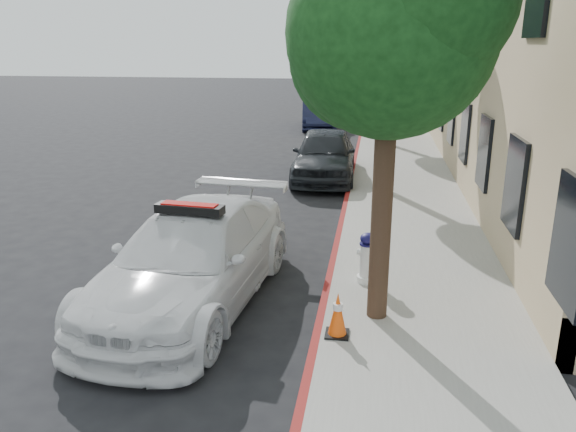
{
  "coord_description": "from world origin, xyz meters",
  "views": [
    {
      "loc": [
        2.77,
        -9.85,
        4.12
      ],
      "look_at": [
        1.19,
        0.14,
        1.0
      ],
      "focal_mm": 35.0,
      "sensor_mm": 36.0,
      "label": 1
    }
  ],
  "objects_px": {
    "fire_hydrant": "(367,258)",
    "traffic_cone": "(338,314)",
    "police_car": "(192,258)",
    "parked_car_far": "(319,113)",
    "parked_car_mid": "(324,155)"
  },
  "relations": [
    {
      "from": "police_car",
      "to": "traffic_cone",
      "type": "xyz_separation_m",
      "value": [
        2.44,
        -1.0,
        -0.31
      ]
    },
    {
      "from": "police_car",
      "to": "parked_car_mid",
      "type": "relative_size",
      "value": 1.19
    },
    {
      "from": "parked_car_mid",
      "to": "fire_hydrant",
      "type": "relative_size",
      "value": 5.22
    },
    {
      "from": "police_car",
      "to": "fire_hydrant",
      "type": "height_order",
      "value": "police_car"
    },
    {
      "from": "parked_car_far",
      "to": "traffic_cone",
      "type": "relative_size",
      "value": 7.15
    },
    {
      "from": "traffic_cone",
      "to": "fire_hydrant",
      "type": "bearing_deg",
      "value": 79.31
    },
    {
      "from": "police_car",
      "to": "parked_car_far",
      "type": "relative_size",
      "value": 1.2
    },
    {
      "from": "traffic_cone",
      "to": "police_car",
      "type": "bearing_deg",
      "value": 157.77
    },
    {
      "from": "parked_car_far",
      "to": "traffic_cone",
      "type": "height_order",
      "value": "parked_car_far"
    },
    {
      "from": "fire_hydrant",
      "to": "parked_car_far",
      "type": "bearing_deg",
      "value": 105.62
    },
    {
      "from": "police_car",
      "to": "parked_car_far",
      "type": "bearing_deg",
      "value": 95.53
    },
    {
      "from": "parked_car_mid",
      "to": "parked_car_far",
      "type": "distance_m",
      "value": 11.09
    },
    {
      "from": "police_car",
      "to": "traffic_cone",
      "type": "height_order",
      "value": "police_car"
    },
    {
      "from": "parked_car_far",
      "to": "parked_car_mid",
      "type": "bearing_deg",
      "value": -90.47
    },
    {
      "from": "fire_hydrant",
      "to": "traffic_cone",
      "type": "bearing_deg",
      "value": -93.55
    }
  ]
}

